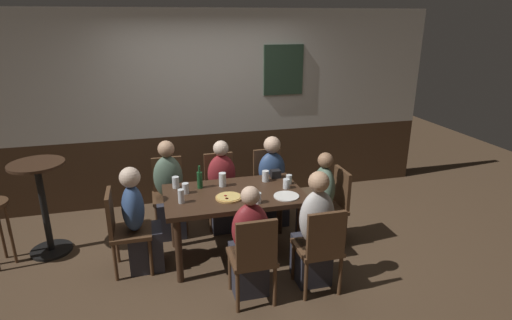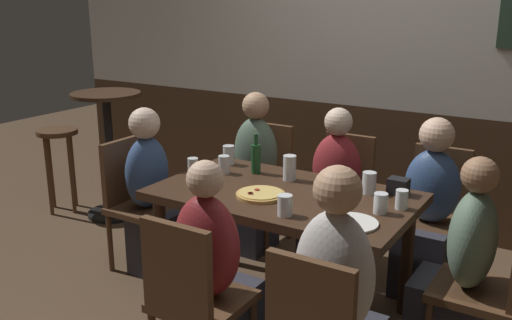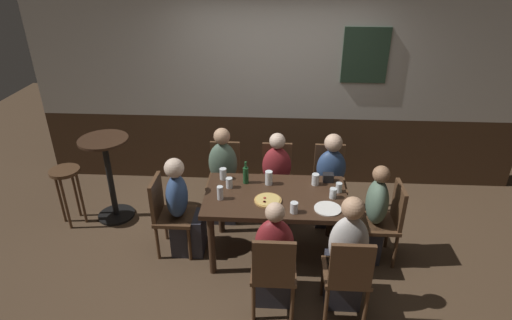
{
  "view_description": "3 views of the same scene",
  "coord_description": "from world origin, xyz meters",
  "px_view_note": "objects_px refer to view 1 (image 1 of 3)",
  "views": [
    {
      "loc": [
        -0.79,
        -3.93,
        2.48
      ],
      "look_at": [
        0.24,
        -0.01,
        1.09
      ],
      "focal_mm": 29.14,
      "sensor_mm": 36.0,
      "label": 1
    },
    {
      "loc": [
        1.46,
        -2.66,
        1.8
      ],
      "look_at": [
        -0.17,
        -0.02,
        0.91
      ],
      "focal_mm": 40.12,
      "sensor_mm": 36.0,
      "label": 2
    },
    {
      "loc": [
        0.01,
        -3.65,
        3.01
      ],
      "look_at": [
        -0.21,
        0.1,
        1.08
      ],
      "focal_mm": 29.54,
      "sensor_mm": 36.0,
      "label": 3
    }
  ],
  "objects_px": {
    "chair_right_near": "(321,246)",
    "person_head_west": "(140,227)",
    "dining_table": "(234,201)",
    "tumbler_short": "(185,189)",
    "beer_glass_half": "(257,198)",
    "beer_glass_tall": "(265,177)",
    "person_left_far": "(170,196)",
    "condiment_caddy": "(276,174)",
    "chair_mid_near": "(254,255)",
    "pizza": "(229,197)",
    "pint_glass_amber": "(176,183)",
    "person_head_east": "(319,207)",
    "side_bar_table": "(43,201)",
    "chair_head_east": "(332,202)",
    "tumbler_water": "(223,181)",
    "highball_clear": "(181,197)",
    "plate_white_large": "(286,196)",
    "chair_head_west": "(123,227)",
    "person_mid_near": "(249,249)",
    "person_right_near": "(314,237)",
    "person_right_far": "(273,186)",
    "beer_bottle_green": "(200,179)",
    "chair_mid_far": "(220,185)",
    "chair_right_far": "(269,180)",
    "person_mid_far": "(223,192)",
    "pint_glass_stout": "(289,180)",
    "pint_glass_pale": "(286,184)",
    "chair_left_far": "(169,190)"
  },
  "relations": [
    {
      "from": "chair_right_near",
      "to": "person_head_west",
      "type": "bearing_deg",
      "value": 152.44
    },
    {
      "from": "dining_table",
      "to": "tumbler_short",
      "type": "distance_m",
      "value": 0.52
    },
    {
      "from": "beer_glass_half",
      "to": "beer_glass_tall",
      "type": "xyz_separation_m",
      "value": [
        0.24,
        0.54,
        0.0
      ]
    },
    {
      "from": "person_left_far",
      "to": "condiment_caddy",
      "type": "distance_m",
      "value": 1.28
    },
    {
      "from": "chair_mid_near",
      "to": "pizza",
      "type": "height_order",
      "value": "chair_mid_near"
    },
    {
      "from": "pint_glass_amber",
      "to": "person_head_east",
      "type": "bearing_deg",
      "value": -10.71
    },
    {
      "from": "side_bar_table",
      "to": "condiment_caddy",
      "type": "bearing_deg",
      "value": -6.24
    },
    {
      "from": "chair_mid_near",
      "to": "chair_right_near",
      "type": "bearing_deg",
      "value": 0.0
    },
    {
      "from": "chair_head_east",
      "to": "tumbler_water",
      "type": "height_order",
      "value": "tumbler_water"
    },
    {
      "from": "highball_clear",
      "to": "plate_white_large",
      "type": "xyz_separation_m",
      "value": [
        1.05,
        -0.12,
        -0.06
      ]
    },
    {
      "from": "chair_head_west",
      "to": "person_mid_near",
      "type": "bearing_deg",
      "value": -30.72
    },
    {
      "from": "person_right_near",
      "to": "tumbler_water",
      "type": "distance_m",
      "value": 1.18
    },
    {
      "from": "person_head_west",
      "to": "person_right_far",
      "type": "relative_size",
      "value": 1.01
    },
    {
      "from": "beer_glass_tall",
      "to": "beer_bottle_green",
      "type": "xyz_separation_m",
      "value": [
        -0.74,
        -0.01,
        0.05
      ]
    },
    {
      "from": "chair_mid_far",
      "to": "person_right_near",
      "type": "relative_size",
      "value": 0.75
    },
    {
      "from": "condiment_caddy",
      "to": "pint_glass_amber",
      "type": "bearing_deg",
      "value": -179.2
    },
    {
      "from": "chair_head_east",
      "to": "chair_right_far",
      "type": "distance_m",
      "value": 0.98
    },
    {
      "from": "chair_head_east",
      "to": "tumbler_water",
      "type": "xyz_separation_m",
      "value": [
        -1.22,
        0.21,
        0.31
      ]
    },
    {
      "from": "person_mid_far",
      "to": "beer_glass_tall",
      "type": "distance_m",
      "value": 0.69
    },
    {
      "from": "person_right_far",
      "to": "pint_glass_stout",
      "type": "distance_m",
      "value": 0.66
    },
    {
      "from": "chair_right_far",
      "to": "pint_glass_amber",
      "type": "relative_size",
      "value": 7.01
    },
    {
      "from": "condiment_caddy",
      "to": "tumbler_water",
      "type": "bearing_deg",
      "value": -171.25
    },
    {
      "from": "person_mid_near",
      "to": "person_right_far",
      "type": "distance_m",
      "value": 1.5
    },
    {
      "from": "tumbler_water",
      "to": "chair_mid_near",
      "type": "bearing_deg",
      "value": -85.69
    },
    {
      "from": "condiment_caddy",
      "to": "chair_right_far",
      "type": "bearing_deg",
      "value": 81.25
    },
    {
      "from": "chair_right_far",
      "to": "pint_glass_pale",
      "type": "relative_size",
      "value": 8.31
    },
    {
      "from": "person_right_far",
      "to": "pint_glass_amber",
      "type": "relative_size",
      "value": 8.83
    },
    {
      "from": "dining_table",
      "to": "highball_clear",
      "type": "relative_size",
      "value": 10.13
    },
    {
      "from": "chair_right_near",
      "to": "pint_glass_amber",
      "type": "bearing_deg",
      "value": 136.88
    },
    {
      "from": "chair_right_near",
      "to": "dining_table",
      "type": "bearing_deg",
      "value": 127.1
    },
    {
      "from": "chair_left_far",
      "to": "beer_glass_half",
      "type": "relative_size",
      "value": 8.14
    },
    {
      "from": "chair_head_east",
      "to": "pint_glass_stout",
      "type": "height_order",
      "value": "chair_head_east"
    },
    {
      "from": "tumbler_short",
      "to": "plate_white_large",
      "type": "xyz_separation_m",
      "value": [
        0.99,
        -0.35,
        -0.04
      ]
    },
    {
      "from": "beer_bottle_green",
      "to": "highball_clear",
      "type": "bearing_deg",
      "value": -124.33
    },
    {
      "from": "chair_right_far",
      "to": "side_bar_table",
      "type": "bearing_deg",
      "value": -174.39
    },
    {
      "from": "chair_head_east",
      "to": "beer_glass_tall",
      "type": "bearing_deg",
      "value": 162.33
    },
    {
      "from": "tumbler_short",
      "to": "pint_glass_stout",
      "type": "relative_size",
      "value": 1.1
    },
    {
      "from": "beer_glass_tall",
      "to": "person_mid_far",
      "type": "bearing_deg",
      "value": 132.77
    },
    {
      "from": "chair_left_far",
      "to": "beer_glass_tall",
      "type": "bearing_deg",
      "value": -30.18
    },
    {
      "from": "chair_left_far",
      "to": "tumbler_water",
      "type": "xyz_separation_m",
      "value": [
        0.56,
        -0.63,
        0.31
      ]
    },
    {
      "from": "pint_glass_pale",
      "to": "person_mid_near",
      "type": "bearing_deg",
      "value": -131.13
    },
    {
      "from": "beer_glass_tall",
      "to": "side_bar_table",
      "type": "height_order",
      "value": "side_bar_table"
    },
    {
      "from": "person_head_east",
      "to": "beer_bottle_green",
      "type": "bearing_deg",
      "value": 170.18
    },
    {
      "from": "chair_mid_far",
      "to": "beer_bottle_green",
      "type": "relative_size",
      "value": 3.51
    },
    {
      "from": "chair_right_near",
      "to": "beer_glass_half",
      "type": "bearing_deg",
      "value": 130.66
    },
    {
      "from": "chair_right_near",
      "to": "condiment_caddy",
      "type": "bearing_deg",
      "value": 94.07
    },
    {
      "from": "person_left_far",
      "to": "pizza",
      "type": "relative_size",
      "value": 4.23
    },
    {
      "from": "person_left_far",
      "to": "beer_glass_half",
      "type": "height_order",
      "value": "person_left_far"
    },
    {
      "from": "chair_left_far",
      "to": "person_left_far",
      "type": "distance_m",
      "value": 0.16
    },
    {
      "from": "person_right_near",
      "to": "pint_glass_stout",
      "type": "height_order",
      "value": "person_right_near"
    }
  ]
}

